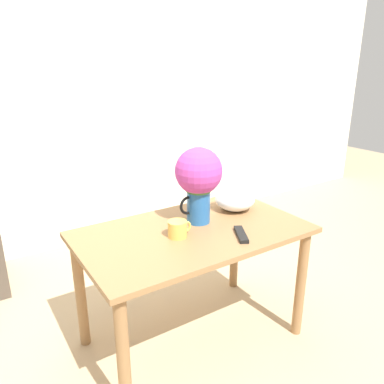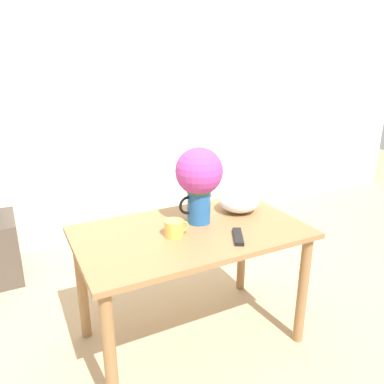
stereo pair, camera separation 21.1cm
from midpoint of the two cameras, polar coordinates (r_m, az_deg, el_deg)
ground_plane at (r=2.44m, az=-3.15°, el=-22.22°), size 12.00×12.00×0.00m
wall_back at (r=3.43m, az=-15.10°, el=13.19°), size 8.00×0.05×2.60m
table at (r=2.14m, az=2.72°, el=-8.51°), size 1.27×0.75×0.73m
flower_vase at (r=2.10m, az=3.94°, el=2.12°), size 0.27×0.27×0.44m
coffee_mug at (r=2.00m, az=0.35°, el=-5.60°), size 0.14×0.10×0.09m
white_bowl at (r=2.36m, az=9.70°, el=-1.40°), size 0.25×0.25×0.14m
remote_control at (r=2.02m, az=10.03°, el=-6.77°), size 0.13×0.19×0.02m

